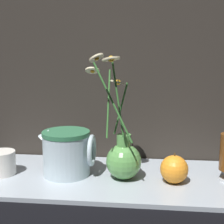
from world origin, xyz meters
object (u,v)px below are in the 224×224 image
Objects in this scene: yellow_mug at (1,163)px; ceramic_pitcher at (68,150)px; vase_with_flowers at (123,156)px; orange_fruit at (174,169)px.

ceramic_pitcher is at bearing 7.20° from yellow_mug.
vase_with_flowers is 3.93× the size of yellow_mug.
yellow_mug is (-0.36, -0.00, -0.03)m from vase_with_flowers.
vase_with_flowers is at bearing -6.83° from ceramic_pitcher.
ceramic_pitcher is at bearing 173.17° from vase_with_flowers.
vase_with_flowers is at bearing 0.79° from yellow_mug.
vase_with_flowers is 4.13× the size of orange_fruit.
ceramic_pitcher is at bearing 173.68° from orange_fruit.
vase_with_flowers is 0.36m from yellow_mug.
ceramic_pitcher reaches higher than yellow_mug.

